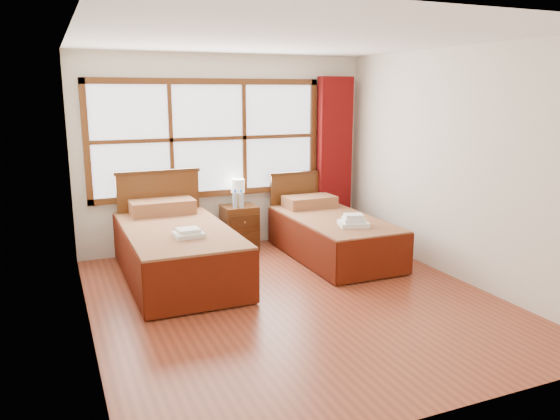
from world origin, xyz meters
name	(u,v)px	position (x,y,z in m)	size (l,w,h in m)	color
floor	(294,299)	(0.00, 0.00, 0.00)	(4.50, 4.50, 0.00)	brown
ceiling	(296,38)	(0.00, 0.00, 2.60)	(4.50, 4.50, 0.00)	white
wall_back	(226,153)	(0.00, 2.25, 1.30)	(4.00, 4.00, 0.00)	silver
wall_left	(80,190)	(-2.00, 0.00, 1.30)	(4.50, 4.50, 0.00)	silver
wall_right	(456,165)	(2.00, 0.00, 1.30)	(4.50, 4.50, 0.00)	silver
window	(208,139)	(-0.25, 2.21, 1.50)	(3.16, 0.06, 1.56)	white
curtain	(334,158)	(1.60, 2.11, 1.17)	(0.50, 0.16, 2.30)	#620909
bed_left	(176,248)	(-0.96, 1.20, 0.34)	(1.16, 2.25, 1.13)	#3E200D
bed_right	(331,234)	(1.08, 1.20, 0.30)	(1.03, 2.05, 1.00)	#3E200D
nightstand	(240,227)	(0.09, 1.99, 0.30)	(0.45, 0.45, 0.60)	#512B11
towels_left	(188,233)	(-0.92, 0.69, 0.64)	(0.31, 0.28, 0.09)	white
towels_right	(354,221)	(1.08, 0.66, 0.59)	(0.41, 0.38, 0.14)	white
lamp	(238,187)	(0.09, 2.05, 0.85)	(0.18, 0.18, 0.36)	gold
bottle_near	(235,200)	(0.00, 1.90, 0.71)	(0.06, 0.06, 0.25)	#ADC7DE
bottle_far	(241,200)	(0.09, 1.88, 0.71)	(0.06, 0.06, 0.24)	#ADC7DE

